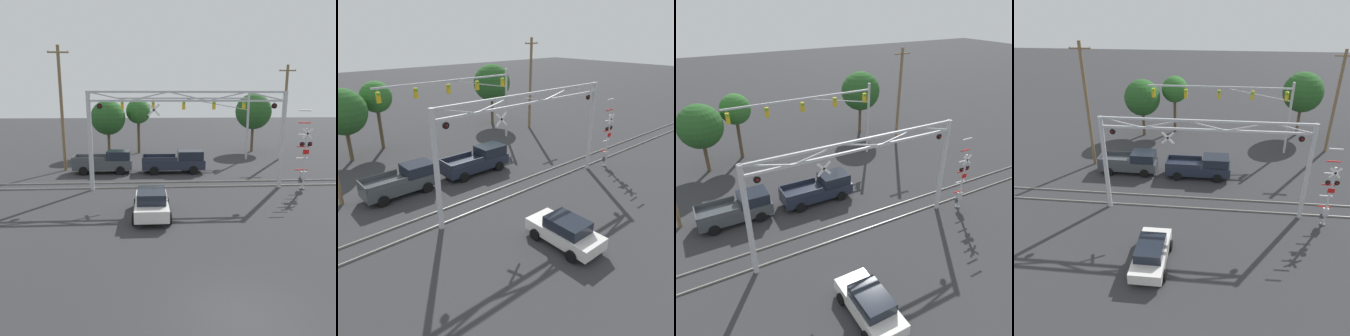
# 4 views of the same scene
# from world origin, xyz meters

# --- Properties ---
(ground_plane) EXTENTS (200.00, 200.00, 0.00)m
(ground_plane) POSITION_xyz_m (0.00, 0.00, 0.00)
(ground_plane) COLOR #303033
(rail_track_near) EXTENTS (80.00, 0.08, 0.10)m
(rail_track_near) POSITION_xyz_m (0.00, 14.78, 0.05)
(rail_track_near) COLOR gray
(rail_track_near) RESTS_ON ground_plane
(rail_track_far) EXTENTS (80.00, 0.08, 0.10)m
(rail_track_far) POSITION_xyz_m (0.00, 16.21, 0.05)
(rail_track_far) COLOR gray
(rail_track_far) RESTS_ON ground_plane
(crossing_gantry) EXTENTS (14.06, 0.31, 6.98)m
(crossing_gantry) POSITION_xyz_m (-0.01, 14.49, 4.52)
(crossing_gantry) COLOR #B7BABF
(crossing_gantry) RESTS_ON ground_plane
(crossing_signal_mast) EXTENTS (1.11, 0.35, 5.71)m
(crossing_signal_mast) POSITION_xyz_m (8.27, 13.76, 2.20)
(crossing_signal_mast) COLOR #B7BABF
(crossing_signal_mast) RESTS_ON ground_plane
(traffic_signal_span) EXTENTS (13.74, 0.39, 7.06)m
(traffic_signal_span) POSITION_xyz_m (3.58, 25.67, 5.10)
(traffic_signal_span) COLOR #B7BABF
(traffic_signal_span) RESTS_ON ground_plane
(pickup_truck_lead) EXTENTS (5.48, 2.12, 1.95)m
(pickup_truck_lead) POSITION_xyz_m (-0.32, 19.79, 0.96)
(pickup_truck_lead) COLOR #1E2333
(pickup_truck_lead) RESTS_ON ground_plane
(pickup_truck_following) EXTENTS (5.09, 2.12, 1.95)m
(pickup_truck_following) POSITION_xyz_m (-6.54, 20.05, 0.96)
(pickup_truck_following) COLOR #3D4247
(pickup_truck_following) RESTS_ON ground_plane
(sedan_waiting) EXTENTS (2.07, 4.12, 1.54)m
(sedan_waiting) POSITION_xyz_m (-2.67, 8.90, 0.78)
(sedan_waiting) COLOR silver
(sedan_waiting) RESTS_ON ground_plane
(utility_pole_left) EXTENTS (1.80, 0.28, 10.91)m
(utility_pole_left) POSITION_xyz_m (-10.42, 21.23, 5.60)
(utility_pole_left) COLOR brown
(utility_pole_left) RESTS_ON ground_plane
(utility_pole_right) EXTENTS (1.80, 0.28, 9.91)m
(utility_pole_right) POSITION_xyz_m (11.92, 26.47, 5.10)
(utility_pole_right) COLOR brown
(utility_pole_right) RESTS_ON ground_plane
(background_tree_beyond_span) EXTENTS (2.88, 2.88, 6.40)m
(background_tree_beyond_span) POSITION_xyz_m (-3.97, 30.46, 4.91)
(background_tree_beyond_span) COLOR brown
(background_tree_beyond_span) RESTS_ON ground_plane
(background_tree_far_left_verge) EXTENTS (3.90, 3.90, 6.27)m
(background_tree_far_left_verge) POSITION_xyz_m (-7.34, 29.00, 4.30)
(background_tree_far_left_verge) COLOR brown
(background_tree_far_left_verge) RESTS_ON ground_plane
(background_tree_far_right_verge) EXTENTS (4.30, 4.30, 7.04)m
(background_tree_far_right_verge) POSITION_xyz_m (9.92, 30.92, 4.87)
(background_tree_far_right_verge) COLOR brown
(background_tree_far_right_verge) RESTS_ON ground_plane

